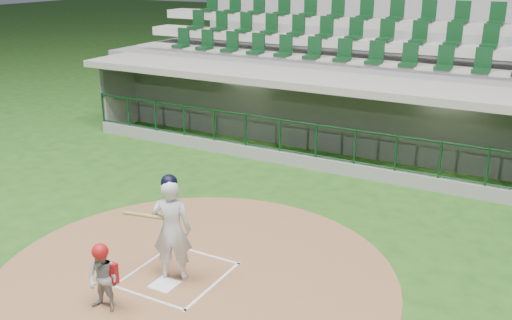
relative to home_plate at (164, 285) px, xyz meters
The scene contains 8 objects.
ground 0.70m from the home_plate, 90.00° to the left, with size 120.00×120.00×0.00m, color #204C15.
dirt_circle 0.58m from the home_plate, 59.04° to the left, with size 7.20×7.20×0.01m, color brown.
home_plate is the anchor object (origin of this frame).
batter_box_chalk 0.40m from the home_plate, 90.00° to the left, with size 1.55×1.80×0.01m.
dugout_structure 8.56m from the home_plate, 89.41° to the left, with size 16.40×3.70×3.00m.
seating_deck 11.69m from the home_plate, 90.00° to the left, with size 17.00×6.72×5.15m.
batter 1.00m from the home_plate, 90.75° to the left, with size 0.94×0.99×1.95m.
catcher 1.24m from the home_plate, 110.72° to the right, with size 0.56×0.45×1.17m.
Camera 1 is at (5.51, -7.49, 5.32)m, focal length 40.00 mm.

